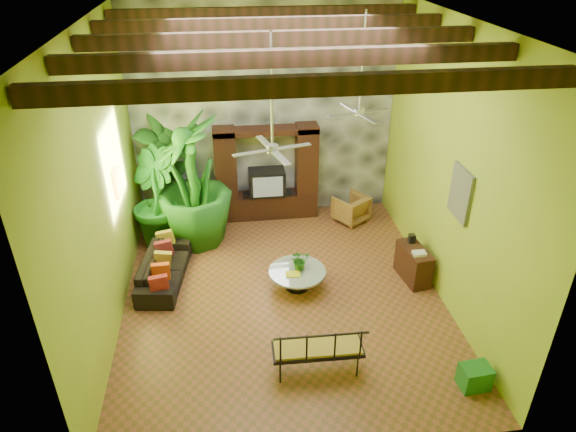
{
  "coord_description": "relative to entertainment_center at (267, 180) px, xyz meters",
  "views": [
    {
      "loc": [
        -0.93,
        -7.87,
        6.24
      ],
      "look_at": [
        0.12,
        0.2,
        1.62
      ],
      "focal_mm": 32.0,
      "sensor_mm": 36.0,
      "label": 1
    }
  ],
  "objects": [
    {
      "name": "side_console",
      "position": [
        2.65,
        -2.96,
        -0.61
      ],
      "size": [
        0.52,
        0.93,
        0.71
      ],
      "primitive_type": "cube",
      "rotation": [
        0.0,
        0.0,
        0.15
      ],
      "color": "#3E2713",
      "rests_on": "ground"
    },
    {
      "name": "ceiling_beams",
      "position": [
        0.0,
        -3.14,
        3.81
      ],
      "size": [
        5.95,
        5.36,
        0.22
      ],
      "color": "black",
      "rests_on": "ceiling"
    },
    {
      "name": "iron_bench",
      "position": [
        0.3,
        -5.23,
        -0.42
      ],
      "size": [
        1.44,
        0.55,
        0.57
      ],
      "rotation": [
        0.0,
        0.0,
        -0.02
      ],
      "color": "black",
      "rests_on": "ground"
    },
    {
      "name": "tall_plant_b",
      "position": [
        -2.54,
        -0.91,
        0.13
      ],
      "size": [
        1.37,
        1.49,
        2.2
      ],
      "primitive_type": "imported",
      "rotation": [
        0.0,
        0.0,
        1.97
      ],
      "color": "#195F1E",
      "rests_on": "ground"
    },
    {
      "name": "wall_art_painting",
      "position": [
        2.96,
        -3.74,
        1.33
      ],
      "size": [
        0.06,
        0.7,
        0.9
      ],
      "primitive_type": "cube",
      "color": "#26658C",
      "rests_on": "right_wall"
    },
    {
      "name": "centerpiece_plant",
      "position": [
        0.36,
        -2.89,
        -0.36
      ],
      "size": [
        0.44,
        0.41,
        0.41
      ],
      "primitive_type": "imported",
      "rotation": [
        0.0,
        0.0,
        0.29
      ],
      "color": "#236219",
      "rests_on": "coffee_table"
    },
    {
      "name": "green_bin",
      "position": [
        2.65,
        -5.79,
        -0.77
      ],
      "size": [
        0.47,
        0.37,
        0.39
      ],
      "primitive_type": "cube",
      "rotation": [
        0.0,
        0.0,
        0.07
      ],
      "color": "#207B3E",
      "rests_on": "ground"
    },
    {
      "name": "sofa",
      "position": [
        -2.3,
        -2.38,
        -0.68
      ],
      "size": [
        1.01,
        2.02,
        0.56
      ],
      "primitive_type": "imported",
      "rotation": [
        0.0,
        0.0,
        1.43
      ],
      "color": "black",
      "rests_on": "ground"
    },
    {
      "name": "entertainment_center",
      "position": [
        0.0,
        0.0,
        0.0
      ],
      "size": [
        2.4,
        0.55,
        2.3
      ],
      "color": "black",
      "rests_on": "ground"
    },
    {
      "name": "ground",
      "position": [
        0.0,
        -3.14,
        -0.97
      ],
      "size": [
        7.0,
        7.0,
        0.0
      ],
      "primitive_type": "plane",
      "color": "brown",
      "rests_on": "ground"
    },
    {
      "name": "left_wall",
      "position": [
        -3.0,
        -3.14,
        1.53
      ],
      "size": [
        0.02,
        7.0,
        5.0
      ],
      "primitive_type": "cube",
      "color": "#95B429",
      "rests_on": "ground"
    },
    {
      "name": "coffee_table",
      "position": [
        0.3,
        -2.95,
        -0.71
      ],
      "size": [
        1.11,
        1.11,
        0.4
      ],
      "rotation": [
        0.0,
        0.0,
        -0.07
      ],
      "color": "black",
      "rests_on": "ground"
    },
    {
      "name": "back_wall",
      "position": [
        0.0,
        0.36,
        1.53
      ],
      "size": [
        6.0,
        0.02,
        5.0
      ],
      "primitive_type": "cube",
      "color": "#95B429",
      "rests_on": "ground"
    },
    {
      "name": "tall_plant_a",
      "position": [
        -2.27,
        0.01,
        0.39
      ],
      "size": [
        1.69,
        1.69,
        2.7
      ],
      "primitive_type": "imported",
      "rotation": [
        0.0,
        0.0,
        0.79
      ],
      "color": "#1E5616",
      "rests_on": "ground"
    },
    {
      "name": "yellow_tray",
      "position": [
        0.2,
        -3.08,
        -0.55
      ],
      "size": [
        0.29,
        0.21,
        0.03
      ],
      "primitive_type": "cube",
      "rotation": [
        0.0,
        0.0,
        -0.06
      ],
      "color": "gold",
      "rests_on": "coffee_table"
    },
    {
      "name": "wicker_armchair",
      "position": [
        1.97,
        -0.5,
        -0.64
      ],
      "size": [
        0.98,
        0.98,
        0.66
      ],
      "primitive_type": "imported",
      "rotation": [
        0.0,
        0.0,
        3.72
      ],
      "color": "brown",
      "rests_on": "ground"
    },
    {
      "name": "ceiling_fan_back",
      "position": [
        1.6,
        -1.94,
        2.44
      ],
      "size": [
        1.28,
        1.28,
        1.86
      ],
      "color": "silver",
      "rests_on": "ceiling"
    },
    {
      "name": "ceiling",
      "position": [
        0.0,
        -3.14,
        4.03
      ],
      "size": [
        6.0,
        7.0,
        0.02
      ],
      "primitive_type": "cube",
      "color": "silver",
      "rests_on": "back_wall"
    },
    {
      "name": "ceiling_fan_front",
      "position": [
        -0.2,
        -3.54,
        2.44
      ],
      "size": [
        1.28,
        1.28,
        1.86
      ],
      "color": "silver",
      "rests_on": "ceiling"
    },
    {
      "name": "tall_plant_c",
      "position": [
        -1.68,
        -0.92,
        0.51
      ],
      "size": [
        1.83,
        1.83,
        2.94
      ],
      "primitive_type": "imported",
      "rotation": [
        0.0,
        0.0,
        4.83
      ],
      "color": "#1F631A",
      "rests_on": "ground"
    },
    {
      "name": "stone_accent_wall",
      "position": [
        0.0,
        0.3,
        1.53
      ],
      "size": [
        5.98,
        0.1,
        4.98
      ],
      "primitive_type": "cube",
      "color": "#393B40",
      "rests_on": "ground"
    },
    {
      "name": "wall_art_mask",
      "position": [
        -2.96,
        -2.14,
        1.13
      ],
      "size": [
        0.06,
        0.32,
        0.55
      ],
      "primitive_type": "cube",
      "color": "gold",
      "rests_on": "left_wall"
    },
    {
      "name": "right_wall",
      "position": [
        3.0,
        -3.14,
        1.53
      ],
      "size": [
        0.02,
        7.0,
        5.0
      ],
      "primitive_type": "cube",
      "color": "#95B429",
      "rests_on": "ground"
    }
  ]
}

